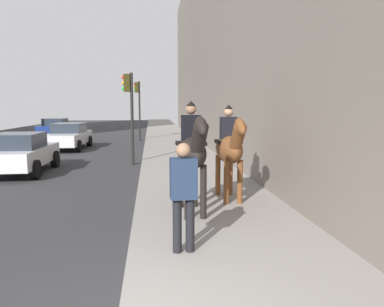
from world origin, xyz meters
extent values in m
ellipsoid|color=black|center=(4.10, -1.22, 1.41)|extent=(1.53, 0.66, 0.66)
cylinder|color=black|center=(3.67, -1.41, 0.67)|extent=(0.13, 0.13, 1.09)
cylinder|color=black|center=(3.64, -1.09, 0.67)|extent=(0.13, 0.13, 1.09)
cylinder|color=black|center=(4.56, -1.35, 0.67)|extent=(0.13, 0.13, 1.09)
cylinder|color=black|center=(4.54, -1.03, 0.67)|extent=(0.13, 0.13, 1.09)
cylinder|color=black|center=(3.33, -1.27, 1.76)|extent=(0.65, 0.32, 0.68)
ellipsoid|color=black|center=(3.13, -1.29, 2.01)|extent=(0.64, 0.26, 0.49)
cylinder|color=black|center=(4.82, -1.17, 1.31)|extent=(0.29, 0.12, 0.55)
cube|color=black|center=(4.15, -1.22, 1.59)|extent=(0.48, 0.63, 0.08)
cube|color=black|center=(4.15, -1.22, 1.91)|extent=(0.31, 0.40, 0.55)
sphere|color=#8C664C|center=(4.15, -1.22, 2.30)|extent=(0.22, 0.22, 0.22)
cone|color=black|center=(4.15, -1.22, 2.42)|extent=(0.21, 0.21, 0.10)
ellipsoid|color=brown|center=(5.15, -2.24, 1.34)|extent=(1.52, 0.61, 0.66)
cylinder|color=brown|center=(4.70, -2.42, 0.63)|extent=(0.13, 0.13, 1.02)
cylinder|color=brown|center=(4.69, -2.10, 0.63)|extent=(0.13, 0.13, 1.02)
cylinder|color=brown|center=(5.60, -2.39, 0.63)|extent=(0.13, 0.13, 1.02)
cylinder|color=brown|center=(5.59, -2.07, 0.63)|extent=(0.13, 0.13, 1.02)
cylinder|color=brown|center=(4.38, -2.27, 1.69)|extent=(0.64, 0.30, 0.68)
ellipsoid|color=brown|center=(4.17, -2.27, 1.94)|extent=(0.63, 0.24, 0.49)
cylinder|color=black|center=(5.86, -2.22, 1.24)|extent=(0.29, 0.11, 0.55)
cube|color=black|center=(5.20, -2.24, 1.52)|extent=(0.46, 0.61, 0.08)
cube|color=black|center=(5.20, -2.24, 1.84)|extent=(0.29, 0.39, 0.55)
sphere|color=tan|center=(5.20, -2.24, 2.23)|extent=(0.22, 0.22, 0.22)
cone|color=black|center=(5.20, -2.24, 2.35)|extent=(0.21, 0.21, 0.10)
cylinder|color=black|center=(2.02, -0.77, 0.54)|extent=(0.14, 0.14, 0.85)
cylinder|color=black|center=(2.03, -0.97, 0.54)|extent=(0.14, 0.14, 0.85)
cube|color=#1E2D47|center=(2.03, -0.87, 1.28)|extent=(0.28, 0.41, 0.62)
sphere|color=#8C664C|center=(2.03, -0.87, 1.71)|extent=(0.22, 0.22, 0.22)
cube|color=navy|center=(25.69, 6.98, 0.62)|extent=(3.91, 1.82, 0.60)
cube|color=#262D38|center=(25.92, 6.97, 1.18)|extent=(1.96, 1.56, 0.52)
cylinder|color=black|center=(24.47, 6.15, 0.32)|extent=(0.65, 0.24, 0.64)
cylinder|color=black|center=(24.51, 7.87, 0.32)|extent=(0.65, 0.24, 0.64)
cylinder|color=black|center=(26.86, 6.09, 0.32)|extent=(0.65, 0.24, 0.64)
cylinder|color=black|center=(26.91, 7.80, 0.32)|extent=(0.65, 0.24, 0.64)
cube|color=silver|center=(17.30, 4.15, 0.62)|extent=(4.57, 1.88, 0.60)
cube|color=#262D38|center=(17.57, 4.14, 1.18)|extent=(2.13, 1.59, 0.52)
cylinder|color=black|center=(15.87, 3.34, 0.32)|extent=(0.65, 0.24, 0.64)
cylinder|color=black|center=(15.93, 5.06, 0.32)|extent=(0.65, 0.24, 0.64)
cylinder|color=black|center=(18.66, 3.24, 0.32)|extent=(0.65, 0.24, 0.64)
cylinder|color=black|center=(18.73, 4.96, 0.32)|extent=(0.65, 0.24, 0.64)
cube|color=silver|center=(10.00, 4.21, 0.62)|extent=(3.89, 1.73, 0.60)
cube|color=#262D38|center=(9.77, 4.21, 1.18)|extent=(1.79, 1.51, 0.52)
cylinder|color=black|center=(11.21, 5.05, 0.32)|extent=(0.64, 0.22, 0.64)
cylinder|color=black|center=(11.20, 3.35, 0.32)|extent=(0.64, 0.22, 0.64)
cylinder|color=black|center=(8.79, 3.37, 0.32)|extent=(0.64, 0.22, 0.64)
cylinder|color=black|center=(11.42, 0.35, 1.84)|extent=(0.12, 0.12, 3.68)
cube|color=#2D280C|center=(11.42, 0.53, 3.28)|extent=(0.20, 0.24, 0.70)
sphere|color=red|center=(11.42, 0.66, 3.50)|extent=(0.14, 0.14, 0.14)
sphere|color=orange|center=(11.42, 0.66, 3.28)|extent=(0.14, 0.14, 0.14)
sphere|color=green|center=(11.42, 0.66, 3.06)|extent=(0.14, 0.14, 0.14)
cylinder|color=black|center=(21.87, 0.35, 2.02)|extent=(0.12, 0.12, 4.04)
cube|color=#2D280C|center=(21.87, 0.53, 3.64)|extent=(0.20, 0.24, 0.70)
sphere|color=red|center=(21.87, 0.66, 3.86)|extent=(0.14, 0.14, 0.14)
sphere|color=orange|center=(21.87, 0.66, 3.64)|extent=(0.14, 0.14, 0.14)
sphere|color=green|center=(21.87, 0.66, 3.42)|extent=(0.14, 0.14, 0.14)
camera|label=1|loc=(-3.36, -0.38, 2.36)|focal=34.03mm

